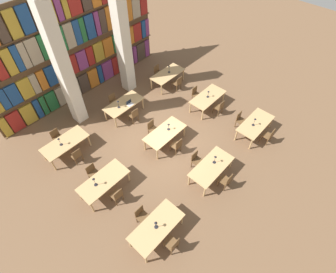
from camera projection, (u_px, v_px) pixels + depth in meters
name	position (u px, v px, depth m)	size (l,w,h in m)	color
ground_plane	(164.00, 142.00, 12.52)	(40.00, 40.00, 0.00)	brown
bookshelf_bank	(77.00, 47.00, 13.08)	(10.00, 0.35, 5.50)	brown
pillar_left	(63.00, 69.00, 11.32)	(0.58, 0.58, 6.00)	silver
pillar_center	(123.00, 39.00, 12.95)	(0.58, 0.58, 6.00)	silver
reading_table_0	(156.00, 227.00, 9.16)	(2.03, 0.96, 0.73)	tan
chair_0	(173.00, 244.00, 8.97)	(0.42, 0.40, 0.87)	brown
chair_1	(142.00, 215.00, 9.64)	(0.42, 0.40, 0.87)	brown
desk_lamp_0	(156.00, 224.00, 8.88)	(0.14, 0.14, 0.41)	#232328
reading_table_1	(211.00, 167.00, 10.81)	(2.03, 0.96, 0.73)	tan
chair_2	(226.00, 180.00, 10.61)	(0.42, 0.40, 0.87)	brown
chair_3	(196.00, 160.00, 11.28)	(0.42, 0.40, 0.87)	brown
desk_lamp_1	(215.00, 158.00, 10.65)	(0.14, 0.14, 0.45)	#232328
reading_table_2	(255.00, 124.00, 12.40)	(2.03, 0.96, 0.73)	tan
chair_4	(268.00, 135.00, 12.19)	(0.42, 0.40, 0.87)	brown
chair_5	(240.00, 120.00, 12.86)	(0.42, 0.40, 0.87)	brown
desk_lamp_2	(255.00, 121.00, 12.03)	(0.14, 0.14, 0.45)	#232328
reading_table_3	(103.00, 181.00, 10.37)	(2.03, 0.96, 0.73)	tan
chair_6	(117.00, 195.00, 10.18)	(0.42, 0.40, 0.87)	brown
chair_7	(93.00, 173.00, 10.85)	(0.42, 0.40, 0.87)	brown
desk_lamp_3	(94.00, 180.00, 9.93)	(0.14, 0.14, 0.49)	#232328
reading_table_4	(165.00, 133.00, 12.02)	(2.03, 0.96, 0.73)	tan
chair_8	(177.00, 145.00, 11.80)	(0.42, 0.40, 0.87)	brown
chair_9	(153.00, 128.00, 12.48)	(0.42, 0.40, 0.87)	brown
desk_lamp_4	(169.00, 126.00, 11.89)	(0.14, 0.14, 0.39)	#232328
reading_table_5	(208.00, 98.00, 13.65)	(2.03, 0.96, 0.73)	tan
chair_10	(219.00, 107.00, 13.45)	(0.42, 0.40, 0.87)	brown
chair_11	(196.00, 94.00, 14.12)	(0.42, 0.40, 0.87)	brown
desk_lamp_5	(208.00, 93.00, 13.37)	(0.14, 0.14, 0.40)	#232328
reading_table_6	(65.00, 143.00, 11.63)	(2.03, 0.96, 0.73)	tan
chair_12	(76.00, 155.00, 11.44)	(0.42, 0.40, 0.87)	brown
chair_13	(57.00, 137.00, 12.11)	(0.42, 0.40, 0.87)	brown
desk_lamp_6	(59.00, 140.00, 11.27)	(0.14, 0.14, 0.45)	#232328
reading_table_7	(124.00, 105.00, 13.30)	(2.03, 0.96, 0.73)	tan
chair_14	(134.00, 115.00, 13.08)	(0.42, 0.40, 0.87)	brown
chair_15	(114.00, 101.00, 13.75)	(0.42, 0.40, 0.87)	brown
desk_lamp_7	(118.00, 103.00, 12.82)	(0.14, 0.14, 0.45)	#232328
laptop	(130.00, 104.00, 13.17)	(0.32, 0.22, 0.21)	silver
reading_table_8	(168.00, 75.00, 14.94)	(2.03, 0.96, 0.73)	tan
chair_16	(178.00, 83.00, 14.75)	(0.42, 0.40, 0.87)	brown
chair_17	(158.00, 72.00, 15.42)	(0.42, 0.40, 0.87)	brown
desk_lamp_8	(169.00, 68.00, 14.73)	(0.14, 0.14, 0.46)	#232328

